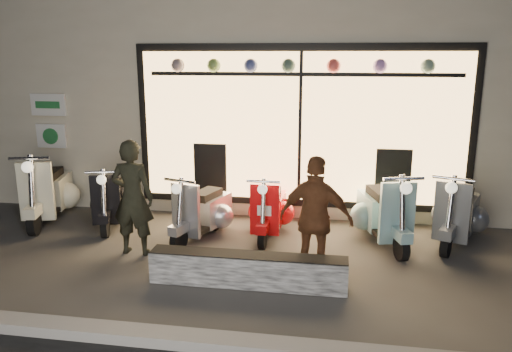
{
  "coord_description": "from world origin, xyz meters",
  "views": [
    {
      "loc": [
        1.39,
        -6.07,
        2.7
      ],
      "look_at": [
        0.3,
        0.6,
        1.05
      ],
      "focal_mm": 35.0,
      "sensor_mm": 36.0,
      "label": 1
    }
  ],
  "objects_px": {
    "scooter_red": "(270,209)",
    "graffiti_barrier": "(248,270)",
    "scooter_silver": "(205,210)",
    "woman": "(316,219)",
    "man": "(133,198)"
  },
  "relations": [
    {
      "from": "scooter_silver",
      "to": "man",
      "type": "distance_m",
      "value": 1.23
    },
    {
      "from": "graffiti_barrier",
      "to": "man",
      "type": "relative_size",
      "value": 1.46
    },
    {
      "from": "scooter_red",
      "to": "man",
      "type": "xyz_separation_m",
      "value": [
        -1.74,
        -1.14,
        0.42
      ]
    },
    {
      "from": "scooter_silver",
      "to": "woman",
      "type": "xyz_separation_m",
      "value": [
        1.72,
        -1.27,
        0.38
      ]
    },
    {
      "from": "scooter_red",
      "to": "graffiti_barrier",
      "type": "bearing_deg",
      "value": -89.17
    },
    {
      "from": "graffiti_barrier",
      "to": "scooter_red",
      "type": "bearing_deg",
      "value": 89.7
    },
    {
      "from": "man",
      "to": "scooter_silver",
      "type": "bearing_deg",
      "value": -131.52
    },
    {
      "from": "woman",
      "to": "scooter_red",
      "type": "bearing_deg",
      "value": -51.81
    },
    {
      "from": "scooter_red",
      "to": "man",
      "type": "height_order",
      "value": "man"
    },
    {
      "from": "scooter_red",
      "to": "woman",
      "type": "height_order",
      "value": "woman"
    },
    {
      "from": "graffiti_barrier",
      "to": "scooter_silver",
      "type": "height_order",
      "value": "scooter_silver"
    },
    {
      "from": "scooter_silver",
      "to": "woman",
      "type": "relative_size",
      "value": 0.89
    },
    {
      "from": "man",
      "to": "woman",
      "type": "distance_m",
      "value": 2.54
    },
    {
      "from": "graffiti_barrier",
      "to": "scooter_silver",
      "type": "distance_m",
      "value": 1.87
    },
    {
      "from": "scooter_silver",
      "to": "man",
      "type": "bearing_deg",
      "value": -115.58
    }
  ]
}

